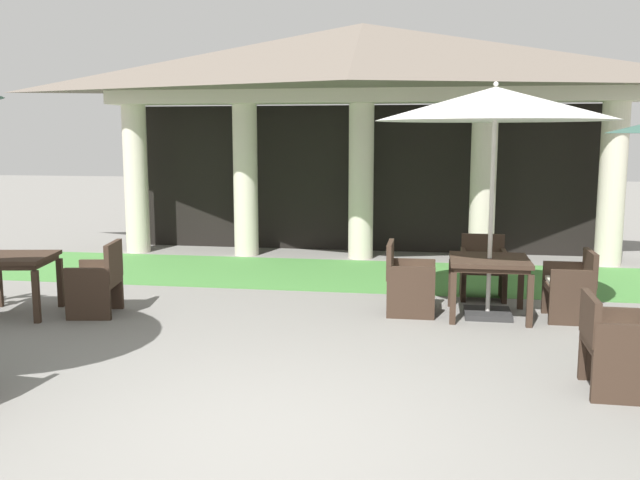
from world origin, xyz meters
TOP-DOWN VIEW (x-y plane):
  - ground_plane at (0.00, 0.00)m, footprint 60.00×60.00m
  - background_pavilion at (0.00, 7.67)m, footprint 9.61×2.96m
  - lawn_strip at (0.00, 6.05)m, footprint 11.41×2.54m
  - patio_chair_near_foreground_west at (2.81, 1.38)m, footprint 0.51×0.64m
  - patio_table_mid_left at (1.95, 3.80)m, footprint 0.94×0.94m
  - patio_umbrella_mid_left at (1.95, 3.80)m, footprint 2.81×2.81m
  - patio_chair_mid_left_east at (2.92, 3.80)m, footprint 0.52×0.60m
  - patio_chair_mid_left_north at (1.95, 4.76)m, footprint 0.59×0.54m
  - patio_chair_mid_left_west at (0.99, 3.79)m, footprint 0.58×0.61m
  - patio_table_far_back at (-3.75, 2.95)m, footprint 0.99×0.99m
  - patio_chair_far_back_east at (-2.76, 3.12)m, footprint 0.64×0.70m

SIDE VIEW (x-z plane):
  - ground_plane at x=0.00m, z-range 0.00..0.00m
  - lawn_strip at x=0.00m, z-range 0.00..0.01m
  - patio_chair_mid_left_east at x=2.92m, z-range -0.02..0.82m
  - patio_chair_mid_left_north at x=1.95m, z-range -0.02..0.83m
  - patio_chair_far_back_east at x=-2.76m, z-range -0.04..0.86m
  - patio_chair_mid_left_west at x=0.99m, z-range -0.03..0.85m
  - patio_chair_near_foreground_west at x=2.81m, z-range -0.01..0.84m
  - patio_table_mid_left at x=1.95m, z-range 0.26..0.98m
  - patio_table_far_back at x=-3.75m, z-range 0.26..1.00m
  - patio_umbrella_mid_left at x=1.95m, z-range 1.13..3.93m
  - background_pavilion at x=0.00m, z-range 1.10..5.17m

